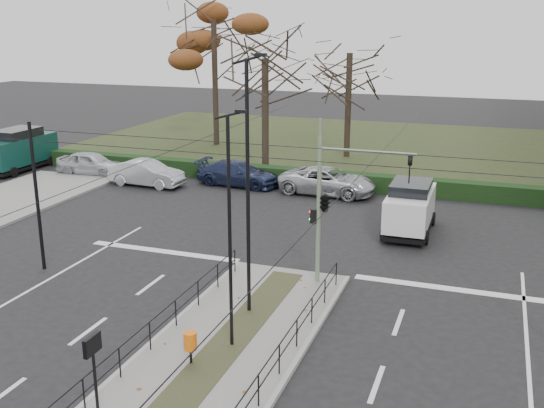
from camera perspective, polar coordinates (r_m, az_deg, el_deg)
The scene contains 20 objects.
ground at distance 21.32m, azimuth -2.36°, elevation -10.92°, with size 140.00×140.00×0.00m, color black.
median_island at distance 19.27m, azimuth -5.20°, elevation -13.88°, with size 4.40×15.00×0.14m, color slate.
park at distance 52.21m, azimuth 4.57°, elevation 5.42°, with size 38.00×26.00×0.10m, color #273118.
hedge at distance 39.60m, azimuth -0.47°, elevation 2.69°, with size 38.00×1.00×1.00m, color black.
median_railing at distance 18.76m, azimuth -5.40°, elevation -11.62°, with size 4.14×13.24×0.92m.
catenary at distance 21.44m, azimuth -0.87°, elevation -0.88°, with size 20.00×34.00×6.00m.
traffic_light at distance 23.31m, azimuth 5.00°, elevation 0.36°, with size 3.78×2.16×5.57m.
litter_bin at distance 18.78m, azimuth -7.34°, elevation -12.12°, with size 0.38×0.38×0.98m.
info_panel at distance 16.23m, azimuth -15.76°, elevation -12.88°, with size 0.13×0.61×2.35m.
streetlamp_median_near at distance 18.50m, azimuth -3.77°, elevation -2.45°, with size 0.60×0.12×7.21m.
streetlamp_median_far at distance 20.56m, azimuth -2.13°, elevation 1.54°, with size 0.72×0.15×8.60m.
parked_car_first at distance 43.09m, azimuth -15.92°, elevation 3.54°, with size 1.81×4.49×1.53m, color #B1B3B9.
parked_car_second at distance 39.40m, azimuth -11.16°, elevation 2.72°, with size 1.63×4.69×1.54m, color #B1B3B9.
parked_car_third at distance 38.79m, azimuth -3.05°, elevation 2.76°, with size 2.09×5.15×1.49m, color #1E2646.
parked_car_fourth at distance 36.88m, azimuth 5.01°, elevation 2.06°, with size 2.57×5.57×1.55m, color #B1B3B9.
white_van at distance 30.60m, azimuth 12.27°, elevation -0.21°, with size 2.15×4.65×2.46m.
green_van at distance 45.92m, azimuth -21.77°, elevation 4.60°, with size 2.30×5.72×2.79m.
rust_tree at distance 50.80m, azimuth -5.26°, elevation 16.16°, with size 9.19×9.19×12.76m.
bare_tree_center at distance 46.31m, azimuth 6.97°, elevation 12.62°, with size 6.66×6.66×9.85m.
bare_tree_near at distance 40.15m, azimuth -0.62°, elevation 12.15°, with size 7.01×7.01×9.77m.
Camera 1 is at (7.14, -17.61, 9.68)m, focal length 42.00 mm.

